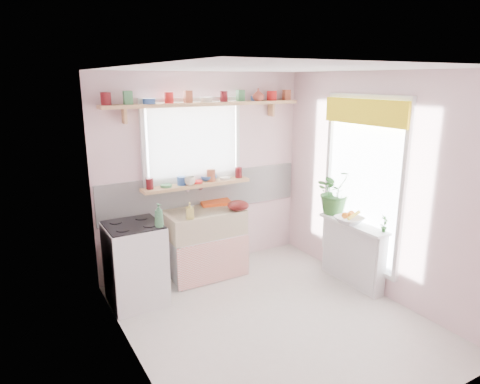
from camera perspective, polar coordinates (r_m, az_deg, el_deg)
room at (r=5.15m, az=5.29°, el=3.13°), size 3.20×3.20×3.20m
sink_unit at (r=5.39m, az=-4.76°, el=-6.75°), size 0.95×0.65×1.11m
cooker at (r=4.86m, az=-13.79°, el=-9.25°), size 0.58×0.58×0.93m
radiator_ledge at (r=5.35m, az=14.82°, el=-7.77°), size 0.22×0.95×0.78m
windowsill at (r=5.34m, az=-5.78°, el=0.99°), size 1.40×0.22×0.04m
pine_shelf at (r=5.25m, az=-4.50°, el=11.62°), size 2.52×0.24×0.04m
shelf_crockery at (r=5.24m, az=-4.51°, el=12.44°), size 2.47×0.11×0.12m
sill_crockery at (r=5.31m, az=-5.97°, el=1.75°), size 1.35×0.11×0.12m
dish_tray at (r=5.53m, az=-3.29°, el=-1.36°), size 0.44×0.37×0.04m
colander at (r=5.23m, az=-0.25°, el=-1.81°), size 0.28×0.28×0.12m
jade_plant at (r=5.44m, az=12.57°, el=0.09°), size 0.58×0.52×0.57m
fruit_bowl at (r=5.16m, az=14.34°, el=-3.66°), size 0.34×0.34×0.08m
herb_pot at (r=4.96m, az=18.68°, el=-4.00°), size 0.13×0.11×0.20m
soap_bottle_sink at (r=4.95m, az=-6.70°, el=-2.48°), size 0.11×0.11×0.19m
sill_cup at (r=5.22m, az=-6.70°, el=1.47°), size 0.17×0.17×0.10m
sill_bowl at (r=5.45m, az=-4.27°, el=1.91°), size 0.27×0.27×0.07m
shelf_vase at (r=5.53m, az=2.45°, el=12.83°), size 0.19×0.19×0.16m
cooker_bottle at (r=4.52m, az=-10.77°, el=-3.07°), size 0.12×0.12×0.25m
fruit at (r=5.15m, az=14.38°, el=-2.98°), size 0.20×0.14×0.10m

